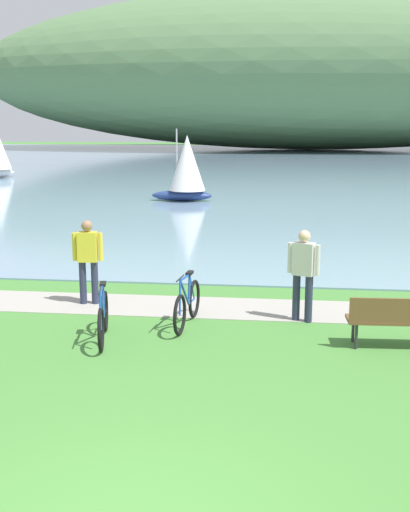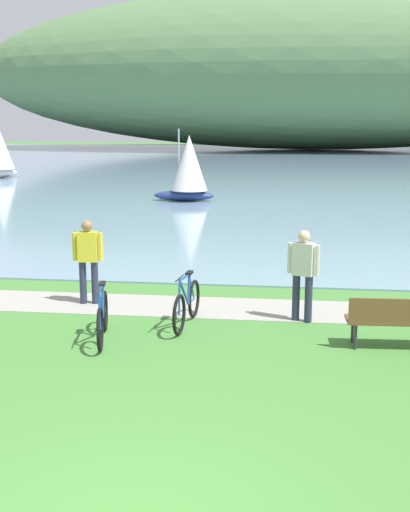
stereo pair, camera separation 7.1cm
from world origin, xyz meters
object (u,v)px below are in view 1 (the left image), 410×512
at_px(park_bench_near_camera, 404,318).
at_px(bicycle_beside_path, 187,305).
at_px(person_at_shoreline, 88,257).
at_px(sailboat_toward_hillside, 186,167).
at_px(person_on_the_grass, 303,270).
at_px(bicycle_leaning_near_bench, 103,318).

height_order(park_bench_near_camera, bicycle_beside_path, bicycle_beside_path).
distance_m(bicycle_beside_path, person_at_shoreline, 2.54).
bearing_deg(sailboat_toward_hillside, person_on_the_grass, -74.80).
distance_m(bicycle_beside_path, sailboat_toward_hillside, 18.09).
xyz_separation_m(bicycle_leaning_near_bench, bicycle_beside_path, (1.29, 0.96, 0.00)).
xyz_separation_m(bicycle_leaning_near_bench, sailboat_toward_hillside, (-1.36, 18.82, 1.16)).
bearing_deg(bicycle_leaning_near_bench, park_bench_near_camera, 2.40).
height_order(bicycle_leaning_near_bench, person_on_the_grass, person_on_the_grass).
height_order(person_at_shoreline, sailboat_toward_hillside, sailboat_toward_hillside).
xyz_separation_m(park_bench_near_camera, person_at_shoreline, (-5.83, 1.92, 0.46)).
bearing_deg(person_at_shoreline, sailboat_toward_hillside, 91.62).
bearing_deg(person_on_the_grass, bicycle_beside_path, -165.79).
bearing_deg(person_at_shoreline, park_bench_near_camera, -18.26).
bearing_deg(park_bench_near_camera, person_at_shoreline, 161.74).
bearing_deg(bicycle_beside_path, bicycle_leaning_near_bench, -143.31).
bearing_deg(park_bench_near_camera, bicycle_beside_path, 168.37).
bearing_deg(sailboat_toward_hillside, person_at_shoreline, -88.38).
distance_m(park_bench_near_camera, person_at_shoreline, 6.16).
xyz_separation_m(bicycle_beside_path, sailboat_toward_hillside, (-2.64, 17.86, 1.16)).
xyz_separation_m(person_at_shoreline, person_on_the_grass, (4.24, -0.65, 0.00)).
relative_size(bicycle_leaning_near_bench, person_on_the_grass, 1.02).
relative_size(park_bench_near_camera, sailboat_toward_hillside, 0.57).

